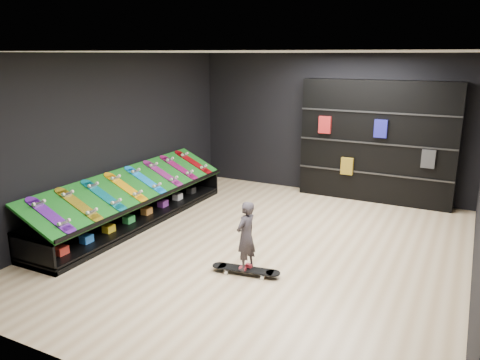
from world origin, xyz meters
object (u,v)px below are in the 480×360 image
at_px(back_shelving, 376,142).
at_px(child, 246,249).
at_px(floor_skateboard, 246,271).
at_px(display_rack, 135,209).

xyz_separation_m(back_shelving, child, (-0.85, -4.29, -0.86)).
bearing_deg(child, back_shelving, 179.40).
bearing_deg(child, floor_skateboard, 180.00).
relative_size(floor_skateboard, child, 1.67).
bearing_deg(floor_skateboard, child, 0.00).
bearing_deg(child, display_rack, -98.94).
relative_size(back_shelving, child, 5.28).
bearing_deg(back_shelving, floor_skateboard, -101.17).
height_order(back_shelving, floor_skateboard, back_shelving).
height_order(floor_skateboard, child, child).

